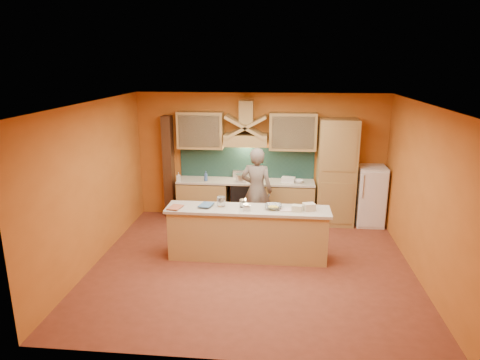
# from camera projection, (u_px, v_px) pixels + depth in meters

# --- Properties ---
(floor) EXTENTS (5.50, 5.00, 0.01)m
(floor) POSITION_uv_depth(u_px,v_px,m) (252.00, 265.00, 7.49)
(floor) COLOR brown
(floor) RESTS_ON ground
(ceiling) EXTENTS (5.50, 5.00, 0.01)m
(ceiling) POSITION_uv_depth(u_px,v_px,m) (253.00, 104.00, 6.74)
(ceiling) COLOR white
(ceiling) RESTS_ON wall_back
(wall_back) EXTENTS (5.50, 0.02, 2.80)m
(wall_back) POSITION_uv_depth(u_px,v_px,m) (260.00, 156.00, 9.52)
(wall_back) COLOR #C06B25
(wall_back) RESTS_ON floor
(wall_front) EXTENTS (5.50, 0.02, 2.80)m
(wall_front) POSITION_uv_depth(u_px,v_px,m) (237.00, 253.00, 4.72)
(wall_front) COLOR #C06B25
(wall_front) RESTS_ON floor
(wall_left) EXTENTS (0.02, 5.00, 2.80)m
(wall_left) POSITION_uv_depth(u_px,v_px,m) (94.00, 184.00, 7.38)
(wall_left) COLOR #C06B25
(wall_left) RESTS_ON floor
(wall_right) EXTENTS (0.02, 5.00, 2.80)m
(wall_right) POSITION_uv_depth(u_px,v_px,m) (423.00, 193.00, 6.86)
(wall_right) COLOR #C06B25
(wall_right) RESTS_ON floor
(base_cabinet_left) EXTENTS (1.10, 0.60, 0.86)m
(base_cabinet_left) POSITION_uv_depth(u_px,v_px,m) (203.00, 200.00, 9.60)
(base_cabinet_left) COLOR #A9874D
(base_cabinet_left) RESTS_ON floor
(base_cabinet_right) EXTENTS (1.10, 0.60, 0.86)m
(base_cabinet_right) POSITION_uv_depth(u_px,v_px,m) (288.00, 203.00, 9.43)
(base_cabinet_right) COLOR #A9874D
(base_cabinet_right) RESTS_ON floor
(counter_top) EXTENTS (3.00, 0.62, 0.04)m
(counter_top) POSITION_uv_depth(u_px,v_px,m) (246.00, 181.00, 9.39)
(counter_top) COLOR beige
(counter_top) RESTS_ON base_cabinet_left
(stove) EXTENTS (0.60, 0.58, 0.90)m
(stove) POSITION_uv_depth(u_px,v_px,m) (245.00, 201.00, 9.51)
(stove) COLOR black
(stove) RESTS_ON floor
(backsplash) EXTENTS (3.00, 0.03, 0.70)m
(backsplash) POSITION_uv_depth(u_px,v_px,m) (247.00, 163.00, 9.57)
(backsplash) COLOR #17332E
(backsplash) RESTS_ON wall_back
(range_hood) EXTENTS (0.92, 0.50, 0.24)m
(range_hood) POSITION_uv_depth(u_px,v_px,m) (246.00, 140.00, 9.19)
(range_hood) COLOR #A9874D
(range_hood) RESTS_ON wall_back
(hood_chimney) EXTENTS (0.30, 0.30, 0.50)m
(hood_chimney) POSITION_uv_depth(u_px,v_px,m) (246.00, 112.00, 9.13)
(hood_chimney) COLOR #A9874D
(hood_chimney) RESTS_ON wall_back
(upper_cabinet_left) EXTENTS (1.00, 0.35, 0.80)m
(upper_cabinet_left) POSITION_uv_depth(u_px,v_px,m) (201.00, 130.00, 9.31)
(upper_cabinet_left) COLOR #A9874D
(upper_cabinet_left) RESTS_ON wall_back
(upper_cabinet_right) EXTENTS (1.00, 0.35, 0.80)m
(upper_cabinet_right) POSITION_uv_depth(u_px,v_px,m) (293.00, 131.00, 9.12)
(upper_cabinet_right) COLOR #A9874D
(upper_cabinet_right) RESTS_ON wall_back
(pantry_column) EXTENTS (0.80, 0.60, 2.30)m
(pantry_column) POSITION_uv_depth(u_px,v_px,m) (336.00, 173.00, 9.14)
(pantry_column) COLOR #A9874D
(pantry_column) RESTS_ON floor
(fridge) EXTENTS (0.58, 0.60, 1.30)m
(fridge) POSITION_uv_depth(u_px,v_px,m) (370.00, 196.00, 9.20)
(fridge) COLOR white
(fridge) RESTS_ON floor
(trim_column_left) EXTENTS (0.20, 0.30, 2.30)m
(trim_column_left) POSITION_uv_depth(u_px,v_px,m) (169.00, 167.00, 9.63)
(trim_column_left) COLOR #472816
(trim_column_left) RESTS_ON floor
(island_body) EXTENTS (2.80, 0.55, 0.88)m
(island_body) POSITION_uv_depth(u_px,v_px,m) (248.00, 235.00, 7.67)
(island_body) COLOR tan
(island_body) RESTS_ON floor
(island_top) EXTENTS (2.90, 0.62, 0.05)m
(island_top) POSITION_uv_depth(u_px,v_px,m) (248.00, 210.00, 7.54)
(island_top) COLOR beige
(island_top) RESTS_ON island_body
(person) EXTENTS (0.72, 0.54, 1.79)m
(person) POSITION_uv_depth(u_px,v_px,m) (257.00, 191.00, 8.74)
(person) COLOR #70665B
(person) RESTS_ON floor
(pot_large) EXTENTS (0.24, 0.24, 0.16)m
(pot_large) POSITION_uv_depth(u_px,v_px,m) (241.00, 179.00, 9.29)
(pot_large) COLOR silver
(pot_large) RESTS_ON stove
(pot_small) EXTENTS (0.23, 0.23, 0.15)m
(pot_small) POSITION_uv_depth(u_px,v_px,m) (254.00, 176.00, 9.51)
(pot_small) COLOR #B1B2B8
(pot_small) RESTS_ON stove
(soap_bottle_a) EXTENTS (0.11, 0.11, 0.20)m
(soap_bottle_a) POSITION_uv_depth(u_px,v_px,m) (178.00, 177.00, 9.30)
(soap_bottle_a) COLOR beige
(soap_bottle_a) RESTS_ON counter_top
(soap_bottle_b) EXTENTS (0.12, 0.12, 0.22)m
(soap_bottle_b) POSITION_uv_depth(u_px,v_px,m) (206.00, 176.00, 9.32)
(soap_bottle_b) COLOR #375897
(soap_bottle_b) RESTS_ON counter_top
(bowl_back) EXTENTS (0.26, 0.26, 0.06)m
(bowl_back) POSITION_uv_depth(u_px,v_px,m) (299.00, 181.00, 9.20)
(bowl_back) COLOR silver
(bowl_back) RESTS_ON counter_top
(dish_rack) EXTENTS (0.32, 0.27, 0.10)m
(dish_rack) POSITION_uv_depth(u_px,v_px,m) (288.00, 180.00, 9.26)
(dish_rack) COLOR white
(dish_rack) RESTS_ON counter_top
(book_lower) EXTENTS (0.27, 0.33, 0.03)m
(book_lower) POSITION_uv_depth(u_px,v_px,m) (170.00, 207.00, 7.57)
(book_lower) COLOR #B05F3E
(book_lower) RESTS_ON island_top
(book_upper) EXTENTS (0.27, 0.33, 0.02)m
(book_upper) POSITION_uv_depth(u_px,v_px,m) (201.00, 204.00, 7.65)
(book_upper) COLOR #446B96
(book_upper) RESTS_ON island_top
(jar_large) EXTENTS (0.17, 0.17, 0.18)m
(jar_large) POSITION_uv_depth(u_px,v_px,m) (221.00, 202.00, 7.62)
(jar_large) COLOR white
(jar_large) RESTS_ON island_top
(jar_small) EXTENTS (0.13, 0.13, 0.14)m
(jar_small) POSITION_uv_depth(u_px,v_px,m) (243.00, 203.00, 7.59)
(jar_small) COLOR white
(jar_small) RESTS_ON island_top
(kitchen_scale) EXTENTS (0.13, 0.13, 0.09)m
(kitchen_scale) POSITION_uv_depth(u_px,v_px,m) (247.00, 208.00, 7.41)
(kitchen_scale) COLOR silver
(kitchen_scale) RESTS_ON island_top
(mixing_bowl) EXTENTS (0.30, 0.30, 0.07)m
(mixing_bowl) POSITION_uv_depth(u_px,v_px,m) (273.00, 207.00, 7.50)
(mixing_bowl) COLOR white
(mixing_bowl) RESTS_ON island_top
(cloth) EXTENTS (0.27, 0.22, 0.02)m
(cloth) POSITION_uv_depth(u_px,v_px,m) (286.00, 210.00, 7.43)
(cloth) COLOR beige
(cloth) RESTS_ON island_top
(grocery_bag_a) EXTENTS (0.24, 0.21, 0.13)m
(grocery_bag_a) POSITION_uv_depth(u_px,v_px,m) (309.00, 207.00, 7.42)
(grocery_bag_a) COLOR beige
(grocery_bag_a) RESTS_ON island_top
(grocery_bag_b) EXTENTS (0.19, 0.16, 0.11)m
(grocery_bag_b) POSITION_uv_depth(u_px,v_px,m) (297.00, 208.00, 7.38)
(grocery_bag_b) COLOR beige
(grocery_bag_b) RESTS_ON island_top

